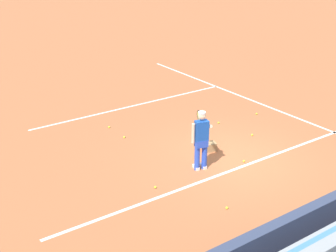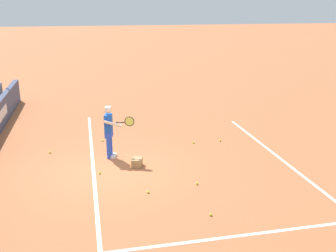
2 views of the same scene
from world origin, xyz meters
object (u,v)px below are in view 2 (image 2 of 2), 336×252
at_px(tennis_player, 110,131).
at_px(tennis_ball_far_left, 211,215).
at_px(tennis_ball_far_right, 220,141).
at_px(tennis_ball_on_baseline, 50,152).
at_px(tennis_ball_by_box, 194,143).
at_px(ball_box_cardboard, 137,162).
at_px(tennis_ball_stray_back, 197,184).
at_px(tennis_ball_near_player, 100,173).
at_px(tennis_ball_toward_net, 103,140).
at_px(tennis_ball_midcourt, 148,192).

distance_m(tennis_player, tennis_ball_far_left, 4.81).
height_order(tennis_ball_far_right, tennis_ball_on_baseline, same).
relative_size(tennis_ball_by_box, tennis_ball_far_left, 1.00).
bearing_deg(ball_box_cardboard, tennis_ball_stray_back, 41.67).
bearing_deg(tennis_ball_near_player, tennis_ball_toward_net, 175.20).
distance_m(tennis_ball_by_box, tennis_ball_far_left, 5.06).
bearing_deg(tennis_ball_toward_net, tennis_ball_stray_back, 29.43).
relative_size(tennis_player, tennis_ball_on_baseline, 25.98).
relative_size(tennis_ball_stray_back, tennis_ball_far_left, 1.00).
xyz_separation_m(tennis_ball_toward_net, tennis_ball_by_box, (0.94, 3.20, 0.00)).
xyz_separation_m(tennis_ball_stray_back, tennis_ball_far_right, (-3.28, 1.83, 0.00)).
bearing_deg(tennis_ball_far_right, tennis_ball_midcourt, -42.97).
height_order(ball_box_cardboard, tennis_ball_toward_net, ball_box_cardboard).
height_order(tennis_ball_stray_back, tennis_ball_on_baseline, same).
relative_size(tennis_ball_midcourt, tennis_ball_near_player, 1.00).
bearing_deg(tennis_ball_on_baseline, tennis_ball_by_box, 89.15).
xyz_separation_m(tennis_ball_midcourt, tennis_ball_on_baseline, (-3.57, -2.76, 0.00)).
height_order(tennis_ball_toward_net, tennis_ball_by_box, same).
bearing_deg(tennis_ball_midcourt, tennis_ball_near_player, -141.52).
relative_size(tennis_ball_stray_back, tennis_ball_on_baseline, 1.00).
bearing_deg(tennis_player, tennis_ball_near_player, -18.23).
xyz_separation_m(tennis_ball_stray_back, tennis_ball_far_left, (1.68, -0.15, 0.00)).
bearing_deg(tennis_ball_by_box, tennis_player, -77.03).
height_order(tennis_ball_toward_net, tennis_ball_midcourt, same).
distance_m(tennis_ball_stray_back, tennis_ball_far_left, 1.69).
bearing_deg(tennis_ball_toward_net, tennis_ball_far_left, 20.70).
xyz_separation_m(tennis_ball_midcourt, tennis_ball_near_player, (-1.52, -1.21, 0.00)).
distance_m(tennis_ball_stray_back, tennis_ball_on_baseline, 5.37).
bearing_deg(tennis_player, tennis_ball_far_left, 25.70).
xyz_separation_m(tennis_player, tennis_ball_midcourt, (2.80, 0.79, -0.86)).
xyz_separation_m(tennis_player, tennis_ball_near_player, (1.28, -0.42, -0.86)).
xyz_separation_m(tennis_ball_by_box, tennis_ball_far_left, (4.97, -0.97, 0.00)).
xyz_separation_m(ball_box_cardboard, tennis_ball_stray_back, (1.64, 1.46, -0.10)).
distance_m(ball_box_cardboard, tennis_ball_on_baseline, 3.22).
distance_m(tennis_player, tennis_ball_midcourt, 3.03).
height_order(tennis_ball_by_box, tennis_ball_far_left, same).
bearing_deg(tennis_ball_far_left, tennis_ball_on_baseline, -141.33).
bearing_deg(tennis_player, tennis_ball_stray_back, 40.46).
distance_m(tennis_player, tennis_ball_toward_net, 1.86).
distance_m(ball_box_cardboard, tennis_ball_midcourt, 1.85).
height_order(tennis_player, tennis_ball_by_box, tennis_player).
relative_size(tennis_player, ball_box_cardboard, 4.29).
relative_size(tennis_ball_by_box, tennis_ball_on_baseline, 1.00).
height_order(tennis_ball_stray_back, tennis_ball_midcourt, same).
relative_size(tennis_ball_stray_back, tennis_ball_near_player, 1.00).
height_order(tennis_player, tennis_ball_stray_back, tennis_player).
bearing_deg(tennis_ball_stray_back, ball_box_cardboard, -138.33).
bearing_deg(tennis_ball_near_player, tennis_ball_on_baseline, -142.75).
bearing_deg(tennis_ball_on_baseline, tennis_ball_toward_net, 115.63).
height_order(tennis_ball_stray_back, tennis_ball_toward_net, same).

